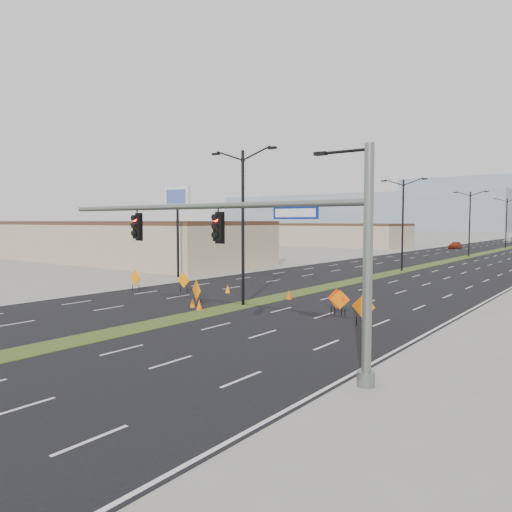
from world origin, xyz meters
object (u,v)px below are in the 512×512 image
Objects in this scene: streetlight_0 at (243,222)px; construction_sign_0 at (136,279)px; signal_mast at (255,239)px; streetlight_1 at (403,222)px; streetlight_3 at (506,222)px; construction_sign_1 at (184,281)px; cone_3 at (228,289)px; cone_2 at (289,295)px; construction_sign_3 at (340,301)px; car_far at (508,240)px; pole_sign_west at (177,204)px; streetlight_2 at (470,222)px; construction_sign_5 at (336,299)px; construction_sign_4 at (363,308)px; cone_1 at (193,303)px; construction_sign_2 at (196,291)px; car_left at (455,245)px; cone_0 at (199,305)px.

streetlight_0 is 5.74× the size of construction_sign_0.
streetlight_1 is at bearing 102.69° from signal_mast.
construction_sign_1 is (-7.08, -82.38, -4.46)m from streetlight_3.
signal_mast is 9.34× the size of construction_sign_0.
streetlight_0 is 28.00m from streetlight_1.
cone_2 is at bearing 2.76° from cone_3.
streetlight_3 is at bearing 73.54° from construction_sign_3.
car_far is 109.74m from cone_3.
construction_sign_0 is 0.20× the size of pole_sign_west.
streetlight_0 and streetlight_2 have the same top height.
construction_sign_5 is at bearing -30.65° from cone_2.
cone_1 is (-11.20, -1.09, -0.71)m from construction_sign_4.
cone_2 is at bearing 87.69° from construction_sign_2.
construction_sign_5 is at bearing -28.54° from pole_sign_west.
cone_3 is at bearing -177.24° from cone_2.
streetlight_3 is at bearing 95.20° from signal_mast.
construction_sign_3 is at bearing -78.31° from car_left.
car_left is at bearing 79.75° from construction_sign_3.
pole_sign_west is (-24.46, 10.48, 6.15)m from construction_sign_4.
construction_sign_0 is (-10.61, -56.10, -4.39)m from streetlight_2.
construction_sign_2 is at bearing -47.84° from pole_sign_west.
streetlight_3 reaches higher than cone_0.
cone_3 is (3.68, -74.41, -0.41)m from car_left.
streetlight_0 is (-8.56, 10.00, 0.63)m from signal_mast.
cone_2 is (-5.41, 3.20, -0.58)m from construction_sign_5.
construction_sign_1 reaches higher than car_left.
streetlight_0 and streetlight_3 have the same top height.
pole_sign_west reaches higher than construction_sign_2.
construction_sign_1 is at bearing -143.24° from cone_3.
construction_sign_2 is (2.91, -115.64, 0.39)m from car_far.
construction_sign_5 is at bearing 101.23° from signal_mast.
car_far is at bearing 99.70° from construction_sign_5.
streetlight_3 is at bearing 112.54° from construction_sign_2.
streetlight_1 is 25.28m from cone_3.
cone_2 is at bearing 128.97° from construction_sign_3.
streetlight_3 is (-8.56, 94.00, 0.63)m from signal_mast.
streetlight_0 is at bearing -169.92° from construction_sign_5.
cone_3 is (-4.39, -80.37, -5.10)m from streetlight_3.
cone_2 is (3.10, 6.45, 0.03)m from cone_1.
car_left is 6.74× the size of cone_3.
streetlight_1 and streetlight_2 have the same top height.
cone_2 is 1.05× the size of cone_3.
pole_sign_west reaches higher than car_far.
construction_sign_4 is at bearing 5.55° from cone_1.
construction_sign_3 is 0.88× the size of construction_sign_4.
construction_sign_0 is 19.79m from construction_sign_4.
construction_sign_3 reaches higher than cone_0.
car_left is 0.99× the size of car_far.
cone_0 is at bearing -14.00° from construction_sign_0.
construction_sign_0 reaches higher than construction_sign_2.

